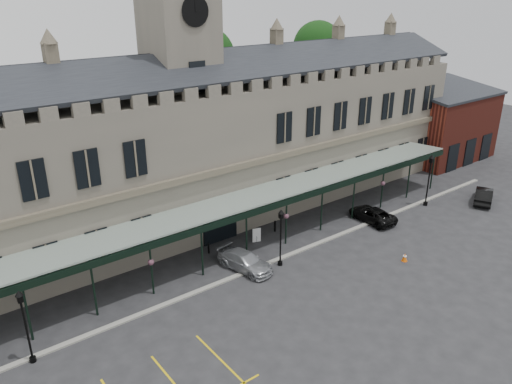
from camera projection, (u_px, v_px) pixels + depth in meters
ground at (310, 301)px, 33.70m from camera, size 140.00×140.00×0.00m
station_building at (186, 152)px, 42.92m from camera, size 60.00×10.36×17.30m
clock_tower at (181, 74)px, 40.45m from camera, size 5.60×5.60×24.80m
canopy at (244, 229)px, 38.27m from camera, size 50.00×4.10×4.30m
brick_annex at (443, 124)px, 60.73m from camera, size 12.40×8.36×9.23m
kerb at (260, 266)px, 37.72m from camera, size 60.00×0.40×0.12m
tree_behind_mid at (206, 58)px, 51.67m from camera, size 6.00×6.00×16.00m
tree_behind_right at (318, 48)px, 60.66m from camera, size 6.00×6.00×16.00m
lamp_post_left at (25, 321)px, 27.18m from camera, size 0.45×0.45×4.73m
lamp_post_mid at (281, 233)px, 37.00m from camera, size 0.44×0.44×4.64m
lamp_post_right at (429, 176)px, 47.28m from camera, size 0.49×0.49×5.16m
traffic_cone at (405, 257)px, 38.47m from camera, size 0.42×0.42×0.67m
sign_board at (257, 235)px, 41.30m from camera, size 0.69×0.27×1.23m
bollard_left at (209, 248)px, 39.57m from camera, size 0.16×0.16×0.88m
bollard_right at (275, 226)px, 43.10m from camera, size 0.17×0.17×0.98m
car_taxi at (245, 261)px, 37.24m from camera, size 2.82×4.94×1.35m
car_van at (372, 214)px, 44.97m from camera, size 2.27×4.67×1.28m
car_right_b at (484, 195)px, 48.85m from camera, size 4.68×3.40×1.47m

